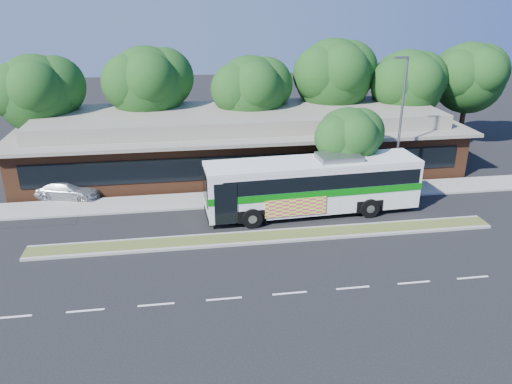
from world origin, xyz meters
TOP-DOWN VIEW (x-y plane):
  - ground at (0.00, 0.00)m, footprint 120.00×120.00m
  - median_strip at (0.00, 0.60)m, footprint 26.00×1.10m
  - sidewalk at (0.00, 6.40)m, footprint 44.00×2.60m
  - plaza_building at (0.00, 12.99)m, footprint 33.20×11.20m
  - lamp_post at (9.56, 6.00)m, footprint 0.93×0.18m
  - tree_bg_a at (-14.58, 15.14)m, footprint 6.47×5.80m
  - tree_bg_b at (-6.57, 16.14)m, footprint 6.69×6.00m
  - tree_bg_c at (1.40, 15.13)m, footprint 6.24×5.60m
  - tree_bg_d at (8.45, 16.15)m, footprint 6.91×6.20m
  - tree_bg_e at (14.42, 15.14)m, footprint 6.47×5.80m
  - tree_bg_f at (20.43, 16.14)m, footprint 6.69×6.00m
  - transit_bus at (3.27, 3.59)m, footprint 13.22×3.55m
  - sedan at (-12.17, 8.21)m, footprint 4.57×2.72m
  - sidewalk_tree at (6.29, 5.82)m, footprint 4.50×4.04m

SIDE VIEW (x-z plane):
  - ground at x=0.00m, z-range 0.00..0.00m
  - sidewalk at x=0.00m, z-range 0.00..0.12m
  - median_strip at x=0.00m, z-range 0.00..0.15m
  - sedan at x=-12.17m, z-range 0.00..1.24m
  - transit_bus at x=3.27m, z-range 0.21..3.88m
  - plaza_building at x=0.00m, z-range -0.10..4.35m
  - sidewalk_tree at x=6.29m, z-range 1.09..7.12m
  - lamp_post at x=9.56m, z-range 0.37..9.44m
  - tree_bg_c at x=1.40m, z-range 1.46..9.72m
  - tree_bg_e at x=14.42m, z-range 1.49..10.00m
  - tree_bg_a at x=-14.58m, z-range 1.55..10.18m
  - tree_bg_f at x=20.43m, z-range 1.60..10.52m
  - tree_bg_b at x=-6.57m, z-range 1.64..10.64m
  - tree_bg_d at x=8.45m, z-range 1.73..11.10m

